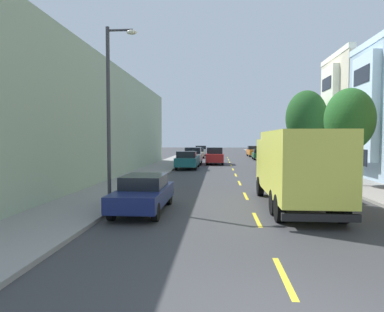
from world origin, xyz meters
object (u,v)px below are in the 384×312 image
object	(u,v)px
street_lamp	(112,103)
parked_suv_charcoal	(280,159)
parked_hatchback_forest	(259,154)
street_tree_third	(306,118)
parked_suv_white	(193,156)
delivery_box_truck	(296,164)
parked_hatchback_champagne	(199,153)
parked_pickup_orange	(254,151)
parked_pickup_teal	(188,160)
parked_suv_sky	(303,167)
parked_sedan_navy	(144,193)
street_tree_second	(350,120)
moving_red_sedan	(215,156)
parked_pickup_silver	(201,151)

from	to	relation	value
street_lamp	parked_suv_charcoal	distance (m)	20.71
parked_hatchback_forest	street_tree_third	bearing A→B (deg)	-82.74
parked_suv_white	delivery_box_truck	bearing A→B (deg)	-75.94
street_tree_third	parked_hatchback_champagne	world-z (taller)	street_tree_third
parked_hatchback_forest	parked_pickup_orange	bearing A→B (deg)	88.76
parked_pickup_teal	parked_suv_sky	world-z (taller)	parked_suv_sky
street_tree_third	parked_hatchback_forest	xyz separation A→B (m)	(-2.13, 16.73, -3.99)
parked_suv_white	parked_hatchback_forest	world-z (taller)	parked_suv_white
parked_hatchback_forest	parked_pickup_teal	size ratio (longest dim) A/B	0.76
parked_pickup_orange	parked_pickup_teal	bearing A→B (deg)	-110.25
parked_suv_charcoal	parked_sedan_navy	bearing A→B (deg)	-114.85
parked_suv_white	parked_suv_sky	xyz separation A→B (m)	(8.58, -15.20, 0.00)
street_tree_second	moving_red_sedan	world-z (taller)	street_tree_second
street_lamp	parked_suv_sky	distance (m)	14.06
parked_suv_sky	parked_hatchback_forest	bearing A→B (deg)	90.10
street_tree_second	moving_red_sedan	xyz separation A→B (m)	(-8.20, 17.72, -3.04)
street_tree_third	parked_suv_charcoal	size ratio (longest dim) A/B	1.46
parked_suv_white	parked_hatchback_forest	size ratio (longest dim) A/B	1.19
parked_sedan_navy	parked_hatchback_forest	distance (m)	35.46
street_lamp	parked_pickup_orange	size ratio (longest dim) A/B	1.40
parked_pickup_teal	parked_suv_charcoal	bearing A→B (deg)	-3.45
parked_suv_white	parked_suv_charcoal	bearing A→B (deg)	-37.23
delivery_box_truck	parked_hatchback_forest	world-z (taller)	delivery_box_truck
street_tree_third	parked_sedan_navy	size ratio (longest dim) A/B	1.56
parked_suv_charcoal	parked_suv_white	bearing A→B (deg)	142.77
parked_suv_charcoal	parked_pickup_teal	world-z (taller)	parked_suv_charcoal
parked_suv_white	parked_suv_sky	bearing A→B (deg)	-60.57
street_lamp	moving_red_sedan	distance (m)	24.90
parked_suv_charcoal	parked_pickup_teal	bearing A→B (deg)	176.55
parked_suv_sky	parked_pickup_silver	bearing A→B (deg)	103.54
parked_suv_sky	moving_red_sedan	bearing A→B (deg)	111.72
parked_suv_charcoal	parked_suv_sky	xyz separation A→B (m)	(-0.04, -8.66, 0.00)
parked_hatchback_forest	parked_suv_sky	bearing A→B (deg)	-89.90
street_tree_second	parked_pickup_silver	distance (m)	40.16
parked_suv_charcoal	parked_hatchback_forest	size ratio (longest dim) A/B	1.19
parked_pickup_orange	moving_red_sedan	size ratio (longest dim) A/B	1.11
parked_pickup_silver	parked_suv_sky	size ratio (longest dim) A/B	1.10
street_tree_second	parked_suv_sky	bearing A→B (deg)	131.28
parked_pickup_silver	street_tree_second	bearing A→B (deg)	-74.35
parked_suv_sky	parked_suv_white	bearing A→B (deg)	119.43
street_tree_third	moving_red_sedan	distance (m)	11.90
parked_pickup_orange	parked_suv_sky	xyz separation A→B (m)	(-0.15, -33.08, 0.16)
delivery_box_truck	parked_suv_charcoal	size ratio (longest dim) A/B	1.57
parked_pickup_silver	moving_red_sedan	size ratio (longest dim) A/B	1.11
street_tree_second	parked_pickup_orange	xyz separation A→B (m)	(-1.94, 35.46, -3.20)
parked_pickup_orange	moving_red_sedan	bearing A→B (deg)	-109.43
street_tree_second	parked_suv_charcoal	world-z (taller)	street_tree_second
street_lamp	parked_suv_charcoal	size ratio (longest dim) A/B	1.55
parked_suv_charcoal	moving_red_sedan	distance (m)	9.08
parked_hatchback_champagne	parked_pickup_teal	size ratio (longest dim) A/B	0.76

